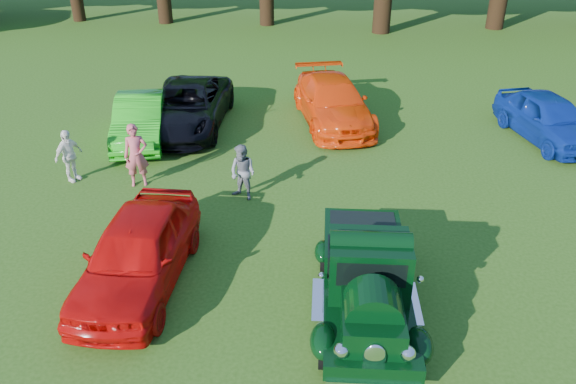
# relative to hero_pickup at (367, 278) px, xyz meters

# --- Properties ---
(ground) EXTENTS (120.00, 120.00, 0.00)m
(ground) POSITION_rel_hero_pickup_xyz_m (-1.12, 0.59, -0.73)
(ground) COLOR #294E12
(ground) RESTS_ON ground
(hero_pickup) EXTENTS (2.02, 4.33, 1.69)m
(hero_pickup) POSITION_rel_hero_pickup_xyz_m (0.00, 0.00, 0.00)
(hero_pickup) COLOR black
(hero_pickup) RESTS_ON ground
(red_convertible) EXTENTS (1.90, 4.38, 1.47)m
(red_convertible) POSITION_rel_hero_pickup_xyz_m (-4.47, 0.57, 0.00)
(red_convertible) COLOR #C30A08
(red_convertible) RESTS_ON ground
(back_car_lime) EXTENTS (2.24, 4.38, 1.38)m
(back_car_lime) POSITION_rel_hero_pickup_xyz_m (-6.60, 7.84, -0.05)
(back_car_lime) COLOR #1EA415
(back_car_lime) RESTS_ON ground
(back_car_black) EXTENTS (2.46, 5.32, 1.48)m
(back_car_black) POSITION_rel_hero_pickup_xyz_m (-5.37, 8.97, 0.01)
(back_car_black) COLOR black
(back_car_black) RESTS_ON ground
(back_car_orange) EXTENTS (3.13, 5.42, 1.48)m
(back_car_orange) POSITION_rel_hero_pickup_xyz_m (-0.54, 9.68, 0.00)
(back_car_orange) COLOR #F83F08
(back_car_orange) RESTS_ON ground
(back_car_blue) EXTENTS (2.72, 4.58, 1.46)m
(back_car_blue) POSITION_rel_hero_pickup_xyz_m (6.19, 8.63, -0.00)
(back_car_blue) COLOR navy
(back_car_blue) RESTS_ON ground
(spectator_pink) EXTENTS (0.72, 0.58, 1.73)m
(spectator_pink) POSITION_rel_hero_pickup_xyz_m (-5.77, 4.77, 0.13)
(spectator_pink) COLOR #C04F5A
(spectator_pink) RESTS_ON ground
(spectator_grey) EXTENTS (0.89, 0.83, 1.47)m
(spectator_grey) POSITION_rel_hero_pickup_xyz_m (-2.87, 4.20, 0.00)
(spectator_grey) COLOR slate
(spectator_grey) RESTS_ON ground
(spectator_white) EXTENTS (0.71, 0.93, 1.47)m
(spectator_white) POSITION_rel_hero_pickup_xyz_m (-7.68, 4.91, 0.00)
(spectator_white) COLOR white
(spectator_white) RESTS_ON ground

